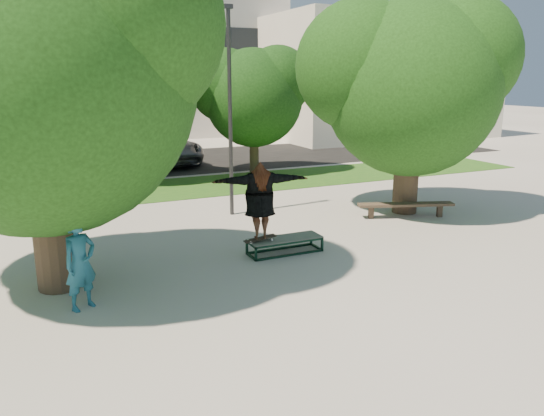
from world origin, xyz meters
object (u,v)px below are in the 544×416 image
car_dark (24,164)px  grind_box (285,245)px  bystander (80,263)px  car_silver_a (48,153)px  car_silver_b (152,148)px  tree_right (408,78)px  lamppost (230,111)px  tree_left (32,60)px  car_grey (160,146)px  bench (406,206)px

car_dark → grind_box: bearing=-67.9°
bystander → car_silver_a: bystander is taller
car_silver_b → tree_right: bearing=-75.0°
grind_box → lamppost: bearing=88.1°
tree_left → grind_box: bearing=-0.7°
bystander → car_grey: size_ratio=0.30×
bench → car_silver_a: (-9.34, 13.38, 0.44)m
tree_right → car_grey: size_ratio=1.12×
tree_right → car_dark: 15.27m
tree_left → grind_box: tree_left is taller
car_silver_a → car_silver_b: car_silver_a is taller
grind_box → car_grey: car_grey is taller
tree_left → lamppost: (5.29, 3.91, -1.27)m
tree_left → grind_box: 6.67m
car_silver_b → car_dark: bearing=-160.1°
bystander → car_grey: 16.95m
lamppost → car_dark: bearing=123.9°
grind_box → car_silver_b: size_ratio=0.37×
grind_box → car_grey: 14.87m
car_dark → tree_right: bearing=-46.4°
tree_right → grind_box: (-5.05, -2.06, -3.90)m
tree_left → bystander: (0.42, -1.34, -3.55)m
tree_left → car_silver_a: 15.18m
tree_left → lamppost: tree_left is taller
car_silver_a → car_dark: bearing=-111.5°
tree_right → car_silver_a: tree_right is taller
bench → car_silver_b: (-4.60, 13.77, 0.33)m
car_silver_a → bystander: bearing=-89.0°
bystander → car_grey: bearing=42.9°
grind_box → bystander: bystander is taller
lamppost → bench: lamppost is taller
tree_right → grind_box: size_ratio=3.62×
car_silver_a → car_grey: (5.10, 0.04, -0.00)m
tree_left → car_dark: size_ratio=1.68×
bench → car_dark: car_dark is taller
bystander → bench: bearing=-13.2°
bench → car_silver_b: 14.52m
grind_box → car_silver_b: car_silver_b is taller
bystander → car_dark: bearing=64.4°
tree_left → car_grey: bearing=69.0°
tree_left → lamppost: 6.70m
car_grey → bench: bearing=-79.2°
tree_right → grind_box: 6.71m
tree_left → car_grey: (5.66, 14.78, -3.62)m
lamppost → bench: bearing=-29.0°
lamppost → grind_box: lamppost is taller
lamppost → bystander: size_ratio=3.51×
grind_box → bench: 4.96m
lamppost → tree_right: bearing=-21.3°
tree_right → car_grey: tree_right is taller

